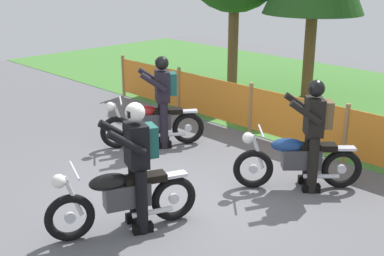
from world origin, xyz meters
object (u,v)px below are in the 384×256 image
motorcycle_lead (122,198)px  rider_trailing (314,129)px  rider_lead (137,159)px  rider_third (163,96)px  motorcycle_third (152,123)px  motorcycle_trailing (297,160)px

motorcycle_lead → rider_trailing: (0.94, 2.83, 0.49)m
rider_lead → rider_third: 3.10m
rider_lead → rider_third: bearing=-115.5°
motorcycle_lead → rider_trailing: 3.02m
motorcycle_third → rider_lead: bearing=80.6°
motorcycle_third → motorcycle_trailing: bearing=131.1°
motorcycle_third → rider_trailing: (3.10, 0.55, 0.50)m
motorcycle_third → rider_lead: size_ratio=0.99×
rider_lead → rider_trailing: (0.86, 2.63, 0.00)m
rider_third → motorcycle_trailing: bearing=127.9°
motorcycle_trailing → rider_trailing: bearing=-179.5°
rider_trailing → motorcycle_lead: bearing=25.8°
motorcycle_third → rider_third: bearing=-179.5°
rider_third → motorcycle_third: bearing=0.5°
rider_trailing → motorcycle_third: bearing=-35.8°
motorcycle_trailing → rider_third: size_ratio=0.88×
motorcycle_trailing → rider_third: 2.89m
motorcycle_lead → motorcycle_trailing: motorcycle_lead is taller
motorcycle_trailing → rider_lead: rider_lead is taller
motorcycle_lead → motorcycle_third: motorcycle_lead is taller
motorcycle_third → rider_trailing: size_ratio=0.99×
motorcycle_lead → rider_trailing: bearing=-177.0°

